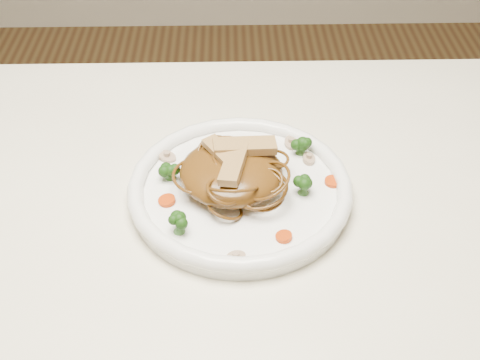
{
  "coord_description": "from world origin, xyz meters",
  "views": [
    {
      "loc": [
        0.07,
        -0.51,
        1.28
      ],
      "look_at": [
        0.08,
        0.06,
        0.78
      ],
      "focal_mm": 46.56,
      "sensor_mm": 36.0,
      "label": 1
    }
  ],
  "objects": [
    {
      "name": "table",
      "position": [
        0.0,
        0.0,
        0.65
      ],
      "size": [
        1.2,
        0.8,
        0.75
      ],
      "color": "white",
      "rests_on": "ground"
    },
    {
      "name": "plate",
      "position": [
        0.08,
        0.06,
        0.76
      ],
      "size": [
        0.28,
        0.28,
        0.02
      ],
      "primitive_type": "cylinder",
      "rotation": [
        0.0,
        0.0,
        0.03
      ],
      "color": "white",
      "rests_on": "table"
    },
    {
      "name": "noodle_mound",
      "position": [
        0.07,
        0.07,
        0.79
      ],
      "size": [
        0.15,
        0.15,
        0.04
      ],
      "primitive_type": "ellipsoid",
      "rotation": [
        0.0,
        0.0,
        -0.18
      ],
      "color": "#583710",
      "rests_on": "plate"
    },
    {
      "name": "chicken_a",
      "position": [
        0.09,
        0.09,
        0.81
      ],
      "size": [
        0.08,
        0.03,
        0.01
      ],
      "primitive_type": "cube",
      "rotation": [
        0.0,
        0.0,
        0.1
      ],
      "color": "tan",
      "rests_on": "noodle_mound"
    },
    {
      "name": "chicken_b",
      "position": [
        0.06,
        0.08,
        0.81
      ],
      "size": [
        0.05,
        0.06,
        0.01
      ],
      "primitive_type": "cube",
      "rotation": [
        0.0,
        0.0,
        2.14
      ],
      "color": "tan",
      "rests_on": "noodle_mound"
    },
    {
      "name": "chicken_c",
      "position": [
        0.08,
        0.06,
        0.81
      ],
      "size": [
        0.04,
        0.07,
        0.01
      ],
      "primitive_type": "cube",
      "rotation": [
        0.0,
        0.0,
        4.49
      ],
      "color": "tan",
      "rests_on": "noodle_mound"
    },
    {
      "name": "broccoli_0",
      "position": [
        0.17,
        0.13,
        0.78
      ],
      "size": [
        0.04,
        0.04,
        0.03
      ],
      "primitive_type": null,
      "rotation": [
        0.0,
        0.0,
        0.42
      ],
      "color": "#1C450E",
      "rests_on": "plate"
    },
    {
      "name": "broccoli_1",
      "position": [
        -0.0,
        0.09,
        0.78
      ],
      "size": [
        0.03,
        0.03,
        0.03
      ],
      "primitive_type": null,
      "rotation": [
        0.0,
        0.0,
        0.21
      ],
      "color": "#1C450E",
      "rests_on": "plate"
    },
    {
      "name": "broccoli_2",
      "position": [
        0.01,
        -0.01,
        0.78
      ],
      "size": [
        0.04,
        0.04,
        0.03
      ],
      "primitive_type": null,
      "rotation": [
        0.0,
        0.0,
        0.42
      ],
      "color": "#1C450E",
      "rests_on": "plate"
    },
    {
      "name": "broccoli_3",
      "position": [
        0.16,
        0.05,
        0.78
      ],
      "size": [
        0.03,
        0.03,
        0.03
      ],
      "primitive_type": null,
      "rotation": [
        0.0,
        0.0,
        -0.19
      ],
      "color": "#1C450E",
      "rests_on": "plate"
    },
    {
      "name": "carrot_0",
      "position": [
        0.12,
        0.15,
        0.77
      ],
      "size": [
        0.02,
        0.02,
        0.0
      ],
      "primitive_type": "cylinder",
      "rotation": [
        0.0,
        0.0,
        0.25
      ],
      "color": "#B62C06",
      "rests_on": "plate"
    },
    {
      "name": "carrot_1",
      "position": [
        -0.01,
        0.04,
        0.77
      ],
      "size": [
        0.03,
        0.03,
        0.0
      ],
      "primitive_type": "cylinder",
      "rotation": [
        0.0,
        0.0,
        -0.29
      ],
      "color": "#B62C06",
      "rests_on": "plate"
    },
    {
      "name": "carrot_2",
      "position": [
        0.2,
        0.07,
        0.77
      ],
      "size": [
        0.03,
        0.03,
        0.0
      ],
      "primitive_type": "cylinder",
      "rotation": [
        0.0,
        0.0,
        -0.35
      ],
      "color": "#B62C06",
      "rests_on": "plate"
    },
    {
      "name": "carrot_3",
      "position": [
        0.06,
        0.15,
        0.77
      ],
      "size": [
        0.02,
        0.02,
        0.0
      ],
      "primitive_type": "cylinder",
      "rotation": [
        0.0,
        0.0,
        0.35
      ],
      "color": "#B62C06",
      "rests_on": "plate"
    },
    {
      "name": "carrot_4",
      "position": [
        0.13,
        -0.02,
        0.77
      ],
      "size": [
        0.02,
        0.02,
        0.0
      ],
      "primitive_type": "cylinder",
      "rotation": [
        0.0,
        0.0,
        0.23
      ],
      "color": "#B62C06",
      "rests_on": "plate"
    },
    {
      "name": "mushroom_0",
      "position": [
        0.08,
        -0.05,
        0.77
      ],
      "size": [
        0.03,
        0.03,
        0.01
      ],
      "primitive_type": "cylinder",
      "rotation": [
        0.0,
        0.0,
        0.63
      ],
      "color": "#BCA78D",
      "rests_on": "plate"
    },
    {
      "name": "mushroom_1",
      "position": [
        0.17,
        0.12,
        0.77
      ],
      "size": [
        0.02,
        0.02,
        0.01
      ],
      "primitive_type": "cylinder",
      "rotation": [
        0.0,
        0.0,
        1.61
      ],
      "color": "#BCA78D",
      "rests_on": "plate"
    },
    {
      "name": "mushroom_2",
      "position": [
        -0.01,
        0.13,
        0.77
      ],
      "size": [
        0.03,
        0.03,
        0.01
      ],
      "primitive_type": "cylinder",
      "rotation": [
        0.0,
        0.0,
        -0.47
      ],
      "color": "#BCA78D",
      "rests_on": "plate"
    },
    {
      "name": "mushroom_3",
      "position": [
        0.15,
        0.15,
        0.77
      ],
      "size": [
        0.03,
        0.03,
        0.01
      ],
      "primitive_type": "cylinder",
      "rotation": [
        0.0,
        0.0,
        1.59
      ],
      "color": "#BCA78D",
      "rests_on": "plate"
    }
  ]
}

